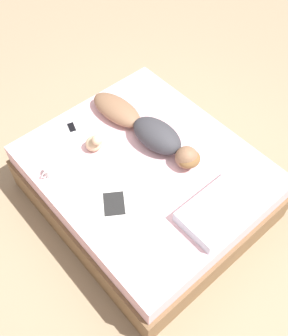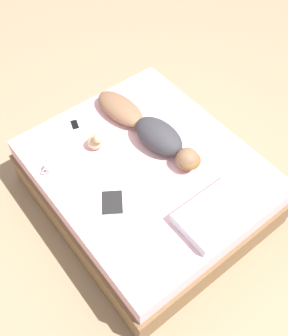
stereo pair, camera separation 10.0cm
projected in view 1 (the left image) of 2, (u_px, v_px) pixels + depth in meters
ground_plane at (146, 200)px, 3.91m from camera, size 12.00×12.00×0.00m
bed at (146, 183)px, 3.68m from camera, size 1.76×2.04×0.60m
person at (147, 130)px, 3.53m from camera, size 0.38×1.28×0.23m
open_magazine at (129, 202)px, 3.19m from camera, size 0.61×0.55×0.01m
coffee_mug at (50, 172)px, 3.32m from camera, size 0.13×0.09×0.09m
cell_phone at (72, 127)px, 3.68m from camera, size 0.11×0.16×0.01m
plush_toy at (95, 143)px, 3.46m from camera, size 0.16×0.17×0.21m
pillow at (220, 210)px, 3.10m from camera, size 0.65×0.39×0.10m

